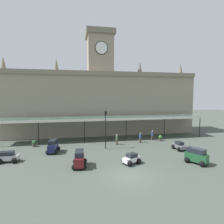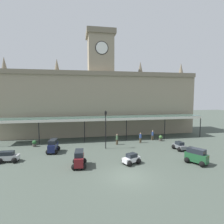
{
  "view_description": "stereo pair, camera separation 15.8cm",
  "coord_description": "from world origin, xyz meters",
  "px_view_note": "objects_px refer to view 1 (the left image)",
  "views": [
    {
      "loc": [
        -4.78,
        -16.23,
        7.75
      ],
      "look_at": [
        0.0,
        8.3,
        5.47
      ],
      "focal_mm": 29.47,
      "sensor_mm": 36.0,
      "label": 1
    },
    {
      "loc": [
        -4.63,
        -16.26,
        7.75
      ],
      "look_at": [
        0.0,
        8.3,
        5.47
      ],
      "focal_mm": 29.47,
      "sensor_mm": 36.0,
      "label": 2
    }
  ],
  "objects_px": {
    "pedestrian_near_entrance": "(117,139)",
    "victorian_lamppost": "(106,125)",
    "pedestrian_crossing_forecourt": "(140,137)",
    "car_white_sedan": "(132,159)",
    "car_silver_estate": "(8,157)",
    "planter_by_canopy": "(34,144)",
    "car_grey_sedan": "(179,146)",
    "car_navy_van": "(53,147)",
    "car_maroon_van": "(80,159)",
    "car_green_van": "(196,157)",
    "planter_near_kerb": "(160,138)",
    "pedestrian_beside_cars": "(152,135)"
  },
  "relations": [
    {
      "from": "car_grey_sedan",
      "to": "pedestrian_beside_cars",
      "type": "relative_size",
      "value": 1.27
    },
    {
      "from": "car_white_sedan",
      "to": "pedestrian_near_entrance",
      "type": "xyz_separation_m",
      "value": [
        0.13,
        8.28,
        0.41
      ]
    },
    {
      "from": "car_silver_estate",
      "to": "pedestrian_near_entrance",
      "type": "height_order",
      "value": "pedestrian_near_entrance"
    },
    {
      "from": "car_grey_sedan",
      "to": "pedestrian_crossing_forecourt",
      "type": "distance_m",
      "value": 6.31
    },
    {
      "from": "pedestrian_near_entrance",
      "to": "victorian_lamppost",
      "type": "height_order",
      "value": "victorian_lamppost"
    },
    {
      "from": "car_silver_estate",
      "to": "car_maroon_van",
      "type": "height_order",
      "value": "car_maroon_van"
    },
    {
      "from": "car_navy_van",
      "to": "victorian_lamppost",
      "type": "relative_size",
      "value": 0.45
    },
    {
      "from": "car_green_van",
      "to": "car_white_sedan",
      "type": "relative_size",
      "value": 1.16
    },
    {
      "from": "car_maroon_van",
      "to": "planter_by_canopy",
      "type": "relative_size",
      "value": 2.56
    },
    {
      "from": "car_green_van",
      "to": "pedestrian_crossing_forecourt",
      "type": "relative_size",
      "value": 1.55
    },
    {
      "from": "car_navy_van",
      "to": "car_maroon_van",
      "type": "distance_m",
      "value": 6.69
    },
    {
      "from": "car_silver_estate",
      "to": "planter_by_canopy",
      "type": "height_order",
      "value": "car_silver_estate"
    },
    {
      "from": "car_grey_sedan",
      "to": "car_navy_van",
      "type": "height_order",
      "value": "car_navy_van"
    },
    {
      "from": "pedestrian_beside_cars",
      "to": "planter_by_canopy",
      "type": "xyz_separation_m",
      "value": [
        -19.22,
        -0.53,
        -0.42
      ]
    },
    {
      "from": "car_green_van",
      "to": "planter_near_kerb",
      "type": "relative_size",
      "value": 2.7
    },
    {
      "from": "car_navy_van",
      "to": "car_maroon_van",
      "type": "bearing_deg",
      "value": -59.12
    },
    {
      "from": "pedestrian_crossing_forecourt",
      "to": "car_white_sedan",
      "type": "bearing_deg",
      "value": -115.58
    },
    {
      "from": "car_white_sedan",
      "to": "car_silver_estate",
      "type": "bearing_deg",
      "value": 166.95
    },
    {
      "from": "car_maroon_van",
      "to": "pedestrian_crossing_forecourt",
      "type": "relative_size",
      "value": 1.47
    },
    {
      "from": "car_green_van",
      "to": "car_white_sedan",
      "type": "xyz_separation_m",
      "value": [
        -7.25,
        1.34,
        -0.3
      ]
    },
    {
      "from": "victorian_lamppost",
      "to": "pedestrian_near_entrance",
      "type": "bearing_deg",
      "value": 41.27
    },
    {
      "from": "car_white_sedan",
      "to": "planter_by_canopy",
      "type": "relative_size",
      "value": 2.33
    },
    {
      "from": "car_silver_estate",
      "to": "planter_by_canopy",
      "type": "relative_size",
      "value": 2.39
    },
    {
      "from": "planter_near_kerb",
      "to": "car_silver_estate",
      "type": "bearing_deg",
      "value": -164.76
    },
    {
      "from": "car_maroon_van",
      "to": "planter_by_canopy",
      "type": "xyz_separation_m",
      "value": [
        -6.6,
        9.23,
        -0.32
      ]
    },
    {
      "from": "car_silver_estate",
      "to": "car_white_sedan",
      "type": "height_order",
      "value": "car_silver_estate"
    },
    {
      "from": "car_navy_van",
      "to": "car_white_sedan",
      "type": "xyz_separation_m",
      "value": [
        9.24,
        -6.0,
        -0.3
      ]
    },
    {
      "from": "pedestrian_near_entrance",
      "to": "planter_near_kerb",
      "type": "bearing_deg",
      "value": 6.55
    },
    {
      "from": "pedestrian_near_entrance",
      "to": "pedestrian_beside_cars",
      "type": "relative_size",
      "value": 1.0
    },
    {
      "from": "car_white_sedan",
      "to": "pedestrian_beside_cars",
      "type": "distance_m",
      "value": 12.12
    },
    {
      "from": "car_grey_sedan",
      "to": "car_white_sedan",
      "type": "relative_size",
      "value": 0.95
    },
    {
      "from": "pedestrian_near_entrance",
      "to": "planter_near_kerb",
      "type": "distance_m",
      "value": 7.86
    },
    {
      "from": "pedestrian_near_entrance",
      "to": "planter_near_kerb",
      "type": "xyz_separation_m",
      "value": [
        7.79,
        0.9,
        -0.42
      ]
    },
    {
      "from": "pedestrian_crossing_forecourt",
      "to": "victorian_lamppost",
      "type": "bearing_deg",
      "value": -160.42
    },
    {
      "from": "pedestrian_beside_cars",
      "to": "victorian_lamppost",
      "type": "distance_m",
      "value": 9.78
    },
    {
      "from": "car_grey_sedan",
      "to": "car_maroon_van",
      "type": "relative_size",
      "value": 0.86
    },
    {
      "from": "car_white_sedan",
      "to": "planter_by_canopy",
      "type": "xyz_separation_m",
      "value": [
        -12.4,
        9.48,
        -0.01
      ]
    },
    {
      "from": "car_grey_sedan",
      "to": "car_white_sedan",
      "type": "distance_m",
      "value": 9.09
    },
    {
      "from": "car_green_van",
      "to": "car_maroon_van",
      "type": "relative_size",
      "value": 1.05
    },
    {
      "from": "car_grey_sedan",
      "to": "pedestrian_beside_cars",
      "type": "distance_m",
      "value": 6.34
    },
    {
      "from": "pedestrian_crossing_forecourt",
      "to": "pedestrian_near_entrance",
      "type": "bearing_deg",
      "value": -175.16
    },
    {
      "from": "victorian_lamppost",
      "to": "car_white_sedan",
      "type": "bearing_deg",
      "value": -73.25
    },
    {
      "from": "car_green_van",
      "to": "pedestrian_near_entrance",
      "type": "bearing_deg",
      "value": 126.49
    },
    {
      "from": "car_white_sedan",
      "to": "pedestrian_near_entrance",
      "type": "height_order",
      "value": "pedestrian_near_entrance"
    },
    {
      "from": "car_grey_sedan",
      "to": "pedestrian_near_entrance",
      "type": "distance_m",
      "value": 9.24
    },
    {
      "from": "car_silver_estate",
      "to": "pedestrian_beside_cars",
      "type": "height_order",
      "value": "pedestrian_beside_cars"
    },
    {
      "from": "pedestrian_near_entrance",
      "to": "planter_near_kerb",
      "type": "height_order",
      "value": "pedestrian_near_entrance"
    },
    {
      "from": "car_grey_sedan",
      "to": "car_green_van",
      "type": "relative_size",
      "value": 0.82
    },
    {
      "from": "planter_by_canopy",
      "to": "pedestrian_crossing_forecourt",
      "type": "bearing_deg",
      "value": -3.0
    },
    {
      "from": "victorian_lamppost",
      "to": "car_green_van",
      "type": "bearing_deg",
      "value": -40.33
    }
  ]
}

